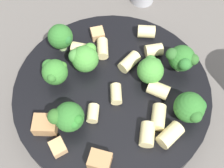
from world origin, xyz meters
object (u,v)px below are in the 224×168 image
object	(u,v)px
rigatoni_6	(147,134)
rigatoni_1	(103,48)
broccoli_floret_4	(61,37)
broccoli_floret_5	(190,108)
chicken_chunk_1	(100,161)
rigatoni_7	(158,117)
chicken_chunk_3	(98,34)
rigatoni_9	(154,50)
broccoli_floret_1	(182,59)
rigatoni_3	(158,90)
broccoli_floret_6	(54,72)
rigatoni_4	(81,49)
rigatoni_2	(93,113)
chicken_chunk_2	(58,147)
rigatoni_8	(129,62)
rigatoni_0	(113,95)
broccoli_floret_2	(84,58)
rigatoni_10	(170,135)
rigatoni_5	(146,32)
broccoli_floret_0	(151,70)
chicken_chunk_0	(45,125)
broccoli_floret_3	(68,117)

from	to	relation	value
rigatoni_6	rigatoni_1	bearing A→B (deg)	-178.87
broccoli_floret_4	broccoli_floret_5	distance (m)	0.19
chicken_chunk_1	rigatoni_7	bearing A→B (deg)	105.14
chicken_chunk_3	rigatoni_9	bearing A→B (deg)	45.72
broccoli_floret_1	rigatoni_3	xyz separation A→B (m)	(0.02, -0.04, -0.02)
rigatoni_3	rigatoni_1	bearing A→B (deg)	-154.95
broccoli_floret_6	rigatoni_7	xyz separation A→B (m)	(0.10, 0.10, -0.02)
rigatoni_6	rigatoni_4	bearing A→B (deg)	-167.98
broccoli_floret_1	rigatoni_2	world-z (taller)	broccoli_floret_1
chicken_chunk_2	broccoli_floret_6	bearing A→B (deg)	164.48
rigatoni_4	rigatoni_8	size ratio (longest dim) A/B	0.86
rigatoni_0	rigatoni_9	xyz separation A→B (m)	(-0.04, 0.08, 0.00)
broccoli_floret_2	rigatoni_0	size ratio (longest dim) A/B	1.52
rigatoni_3	chicken_chunk_3	size ratio (longest dim) A/B	1.42
rigatoni_9	rigatoni_10	distance (m)	0.12
rigatoni_1	rigatoni_7	xyz separation A→B (m)	(0.12, 0.02, 0.00)
broccoli_floret_4	rigatoni_6	bearing A→B (deg)	17.74
rigatoni_5	chicken_chunk_2	xyz separation A→B (m)	(0.11, -0.16, -0.00)
chicken_chunk_1	rigatoni_2	bearing A→B (deg)	167.48
rigatoni_2	rigatoni_10	world-z (taller)	rigatoni_10
rigatoni_1	rigatoni_10	bearing A→B (deg)	10.28
broccoli_floret_2	rigatoni_8	xyz separation A→B (m)	(0.02, 0.06, -0.01)
broccoli_floret_0	chicken_chunk_0	xyz separation A→B (m)	(0.02, -0.14, -0.01)
rigatoni_7	rigatoni_9	distance (m)	0.10
broccoli_floret_3	rigatoni_8	bearing A→B (deg)	118.38
rigatoni_2	broccoli_floret_0	bearing A→B (deg)	104.83
rigatoni_7	rigatoni_8	size ratio (longest dim) A/B	1.02
broccoli_floret_0	rigatoni_2	bearing A→B (deg)	-75.17
broccoli_floret_6	rigatoni_3	bearing A→B (deg)	60.28
broccoli_floret_4	chicken_chunk_0	size ratio (longest dim) A/B	1.54
broccoli_floret_3	rigatoni_4	world-z (taller)	broccoli_floret_3
broccoli_floret_2	chicken_chunk_0	size ratio (longest dim) A/B	1.40
rigatoni_6	rigatoni_8	distance (m)	0.10
broccoli_floret_4	rigatoni_1	size ratio (longest dim) A/B	1.48
broccoli_floret_1	rigatoni_6	world-z (taller)	broccoli_floret_1
rigatoni_6	chicken_chunk_1	size ratio (longest dim) A/B	1.11
rigatoni_0	rigatoni_9	world-z (taller)	rigatoni_9
chicken_chunk_1	chicken_chunk_3	bearing A→B (deg)	160.30
broccoli_floret_5	rigatoni_6	distance (m)	0.06
rigatoni_6	broccoli_floret_3	bearing A→B (deg)	-121.09
rigatoni_3	chicken_chunk_1	size ratio (longest dim) A/B	1.07
broccoli_floret_6	rigatoni_1	distance (m)	0.08
broccoli_floret_0	rigatoni_10	world-z (taller)	broccoli_floret_0
broccoli_floret_4	chicken_chunk_2	bearing A→B (deg)	-19.03
broccoli_floret_1	chicken_chunk_3	distance (m)	0.12
rigatoni_0	rigatoni_2	xyz separation A→B (m)	(0.01, -0.03, -0.00)
broccoli_floret_0	rigatoni_10	size ratio (longest dim) A/B	1.27
rigatoni_3	rigatoni_4	world-z (taller)	same
broccoli_floret_2	rigatoni_0	world-z (taller)	broccoli_floret_2
broccoli_floret_4	rigatoni_7	size ratio (longest dim) A/B	1.40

